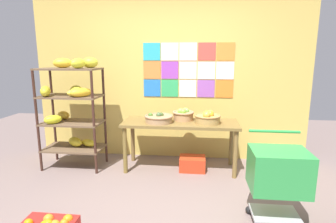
% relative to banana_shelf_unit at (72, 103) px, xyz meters
% --- Properties ---
extents(ground, '(9.51, 9.51, 0.00)m').
position_rel_banana_shelf_unit_xyz_m(ground, '(1.34, -1.17, -0.96)').
color(ground, slate).
extents(back_wall_with_art, '(4.30, 0.07, 2.70)m').
position_rel_banana_shelf_unit_xyz_m(back_wall_with_art, '(1.35, 0.62, 0.39)').
color(back_wall_with_art, '#D3B453').
rests_on(back_wall_with_art, ground).
extents(banana_shelf_unit, '(0.86, 0.56, 1.61)m').
position_rel_banana_shelf_unit_xyz_m(banana_shelf_unit, '(0.00, 0.00, 0.00)').
color(banana_shelf_unit, '#3B221A').
rests_on(banana_shelf_unit, ground).
extents(display_table, '(1.63, 0.58, 0.71)m').
position_rel_banana_shelf_unit_xyz_m(display_table, '(1.56, 0.09, -0.34)').
color(display_table, brown).
rests_on(display_table, ground).
extents(fruit_basket_right, '(0.36, 0.36, 0.19)m').
position_rel_banana_shelf_unit_xyz_m(fruit_basket_right, '(1.94, 0.04, -0.17)').
color(fruit_basket_right, '#AB8648').
rests_on(fruit_basket_right, display_table).
extents(fruit_basket_back_left, '(0.40, 0.40, 0.14)m').
position_rel_banana_shelf_unit_xyz_m(fruit_basket_back_left, '(1.26, 0.03, -0.19)').
color(fruit_basket_back_left, '#A78158').
rests_on(fruit_basket_back_left, display_table).
extents(fruit_basket_left, '(0.32, 0.32, 0.18)m').
position_rel_banana_shelf_unit_xyz_m(fruit_basket_left, '(1.59, 0.21, -0.17)').
color(fruit_basket_left, tan).
rests_on(fruit_basket_left, display_table).
extents(produce_crate_under_table, '(0.37, 0.28, 0.20)m').
position_rel_banana_shelf_unit_xyz_m(produce_crate_under_table, '(1.74, 0.06, -0.86)').
color(produce_crate_under_table, red).
rests_on(produce_crate_under_table, ground).
extents(shopping_cart, '(0.53, 0.46, 0.89)m').
position_rel_banana_shelf_unit_xyz_m(shopping_cart, '(2.57, -1.15, -0.43)').
color(shopping_cart, black).
rests_on(shopping_cart, ground).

